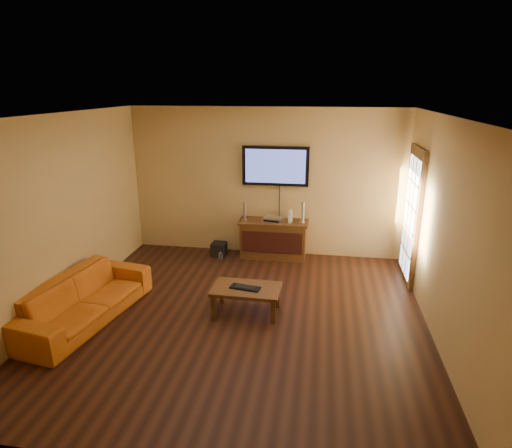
% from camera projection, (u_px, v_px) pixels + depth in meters
% --- Properties ---
extents(ground_plane, '(5.00, 5.00, 0.00)m').
position_uv_depth(ground_plane, '(240.00, 317.00, 5.89)').
color(ground_plane, black).
rests_on(ground_plane, ground).
extents(room_walls, '(5.00, 5.00, 5.00)m').
position_uv_depth(room_walls, '(248.00, 187.00, 5.96)').
color(room_walls, tan).
rests_on(room_walls, ground).
extents(french_door, '(0.07, 1.02, 2.22)m').
position_uv_depth(french_door, '(411.00, 217.00, 6.80)').
color(french_door, '#462810').
rests_on(french_door, ground).
extents(media_console, '(1.25, 0.48, 0.70)m').
position_uv_depth(media_console, '(273.00, 239.00, 7.87)').
color(media_console, '#462810').
rests_on(media_console, ground).
extents(television, '(1.20, 0.08, 0.71)m').
position_uv_depth(television, '(275.00, 166.00, 7.66)').
color(television, black).
rests_on(television, ground).
extents(coffee_table, '(0.95, 0.58, 0.38)m').
position_uv_depth(coffee_table, '(246.00, 291.00, 5.92)').
color(coffee_table, '#462810').
rests_on(coffee_table, ground).
extents(sofa, '(0.93, 2.15, 0.81)m').
position_uv_depth(sofa, '(83.00, 292.00, 5.72)').
color(sofa, '#C46015').
rests_on(sofa, ground).
extents(speaker_left, '(0.09, 0.09, 0.32)m').
position_uv_depth(speaker_left, '(245.00, 212.00, 7.79)').
color(speaker_left, silver).
rests_on(speaker_left, media_console).
extents(speaker_right, '(0.10, 0.10, 0.37)m').
position_uv_depth(speaker_right, '(303.00, 213.00, 7.63)').
color(speaker_right, silver).
rests_on(speaker_right, media_console).
extents(av_receiver, '(0.37, 0.30, 0.08)m').
position_uv_depth(av_receiver, '(273.00, 219.00, 7.73)').
color(av_receiver, silver).
rests_on(av_receiver, media_console).
extents(game_console, '(0.07, 0.17, 0.22)m').
position_uv_depth(game_console, '(290.00, 216.00, 7.69)').
color(game_console, white).
rests_on(game_console, media_console).
extents(subwoofer, '(0.28, 0.28, 0.26)m').
position_uv_depth(subwoofer, '(219.00, 249.00, 8.00)').
color(subwoofer, black).
rests_on(subwoofer, ground).
extents(bottle, '(0.07, 0.07, 0.21)m').
position_uv_depth(bottle, '(221.00, 258.00, 7.69)').
color(bottle, white).
rests_on(bottle, ground).
extents(keyboard, '(0.44, 0.23, 0.03)m').
position_uv_depth(keyboard, '(245.00, 288.00, 5.88)').
color(keyboard, black).
rests_on(keyboard, coffee_table).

